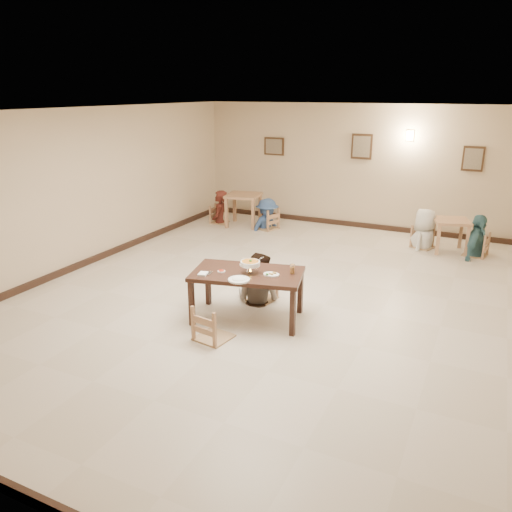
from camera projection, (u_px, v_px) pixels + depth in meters
The scene contains 33 objects.
floor at pixel (274, 295), 8.41m from camera, with size 10.00×10.00×0.00m, color beige.
ceiling at pixel (276, 111), 7.46m from camera, with size 10.00×10.00×0.00m, color white.
wall_back at pixel (357, 167), 12.21m from camera, with size 10.00×10.00×0.00m, color beige.
wall_front at pixel (3, 347), 3.66m from camera, with size 10.00×10.00×0.00m, color beige.
wall_left at pixel (85, 188), 9.58m from camera, with size 10.00×10.00×0.00m, color beige.
baseboard_back at pixel (353, 224), 12.64m from camera, with size 8.00×0.06×0.12m, color black.
baseboard_front at pixel (34, 500), 4.15m from camera, with size 8.00×0.06×0.12m, color black.
baseboard_left at pixel (93, 259), 10.02m from camera, with size 0.06×10.00×0.12m, color black.
picture_a at pixel (274, 146), 12.95m from camera, with size 0.55×0.04×0.45m.
picture_b at pixel (362, 147), 11.98m from camera, with size 0.50×0.04×0.60m.
picture_c at pixel (473, 159), 11.00m from camera, with size 0.45×0.04×0.55m.
wall_sconce at pixel (410, 136), 11.43m from camera, with size 0.16×0.05×0.22m, color #FFD88C.
main_table at pixel (247, 277), 7.35m from camera, with size 1.77×1.24×0.75m.
chair_far at pixel (262, 275), 8.13m from camera, with size 0.41×0.41×0.87m.
chair_near at pixel (213, 307), 6.82m from camera, with size 0.45×0.45×0.97m.
main_diner at pixel (258, 253), 7.97m from camera, with size 0.80×0.62×1.64m, color gray.
curry_warmer at pixel (250, 264), 7.23m from camera, with size 0.32×0.29×0.26m.
rice_plate_far at pixel (248, 265), 7.58m from camera, with size 0.27×0.27×0.06m.
rice_plate_near at pixel (239, 279), 7.00m from camera, with size 0.31×0.31×0.07m.
fried_plate at pixel (271, 274), 7.20m from camera, with size 0.24×0.24×0.05m.
chili_dish at pixel (221, 271), 7.33m from camera, with size 0.12×0.12×0.02m.
napkin_cutlery at pixel (203, 274), 7.22m from camera, with size 0.17×0.25×0.03m.
drink_glass at pixel (292, 269), 7.25m from camera, with size 0.07×0.07×0.14m.
bg_table_left at pixel (243, 200), 12.55m from camera, with size 0.95×0.95×0.81m.
bg_table_right at pixel (451, 226), 10.54m from camera, with size 0.87×0.87×0.70m.
bg_chair_ll at pixel (219, 206), 12.85m from camera, with size 0.42×0.42×0.89m.
bg_chair_lr at pixel (267, 209), 12.29m from camera, with size 0.47×0.47×0.99m.
bg_chair_rl at pixel (425, 227), 10.84m from camera, with size 0.43×0.43×0.92m.
bg_chair_rr at pixel (478, 234), 10.30m from camera, with size 0.44×0.44×0.93m.
bg_diner_a at pixel (219, 190), 12.72m from camera, with size 0.62×0.41×1.71m, color #4E1D17.
bg_diner_b at pixel (267, 199), 12.21m from camera, with size 0.99×0.57×1.53m, color #37588E.
bg_diner_c at pixel (427, 209), 10.71m from camera, with size 0.84×0.55×1.73m, color silver.
bg_diner_d at pixel (480, 215), 10.17m from camera, with size 1.03×0.43×1.75m, color #417581.
Camera 1 is at (3.09, -7.14, 3.30)m, focal length 35.00 mm.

